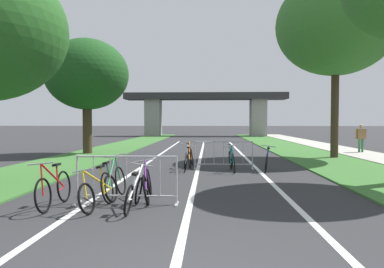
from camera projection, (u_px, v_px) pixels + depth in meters
The scene contains 21 objects.
grass_verge_left at pixel (117, 148), 24.28m from camera, with size 3.37×49.70×0.05m, color #386B2D.
grass_verge_right at pixel (290, 148), 23.75m from camera, with size 3.37×49.70×0.05m, color #386B2D.
sidewalk_path_right at pixel (334, 148), 23.62m from camera, with size 2.39×49.70×0.08m, color #ADA89E.
lane_stripe_center at pixel (200, 157), 18.07m from camera, with size 0.14×28.75×0.01m, color silver.
lane_stripe_right_lane at pixel (245, 157), 17.97m from camera, with size 0.14×28.75×0.01m, color silver.
lane_stripe_left_lane at pixel (156, 157), 18.17m from camera, with size 0.14×28.75×0.01m, color silver.
overpass_bridge at pixel (205, 106), 44.60m from camera, with size 19.80×3.31×5.31m.
tree_left_maple_mid at pixel (87, 75), 19.65m from camera, with size 4.52×4.52×6.28m.
tree_right_oak_near at pixel (336, 25), 17.31m from camera, with size 5.69×5.69×8.85m.
crowd_barrier_nearest at pixel (127, 180), 7.76m from camera, with size 2.22×0.45×1.05m.
crowd_barrier_second at pixel (224, 155), 13.51m from camera, with size 2.23×0.51×1.05m.
bicycle_orange_0 at pixel (190, 157), 14.13m from camera, with size 0.47×1.66×1.01m.
bicycle_white_1 at pixel (134, 193), 7.24m from camera, with size 0.49×1.56×0.91m.
bicycle_teal_2 at pixel (232, 160), 12.93m from camera, with size 0.54×1.74×1.00m.
bicycle_purple_3 at pixel (147, 184), 8.16m from camera, with size 0.57×1.72×0.91m.
bicycle_yellow_4 at pixel (99, 191), 7.41m from camera, with size 0.62×1.70×0.90m.
bicycle_red_5 at pixel (54, 189), 7.47m from camera, with size 0.53×1.69×1.00m.
bicycle_silver_6 at pixel (186, 160), 13.17m from camera, with size 0.54×1.65×0.95m.
bicycle_blue_7 at pixel (267, 161), 12.95m from camera, with size 0.58×1.60×0.92m.
bicycle_green_8 at pixel (114, 182), 8.27m from camera, with size 0.53×1.66×1.03m.
pedestrian_in_red_jacket at pixel (361, 136), 20.07m from camera, with size 0.59×0.28×1.64m.
Camera 1 is at (0.40, -3.64, 1.78)m, focal length 33.76 mm.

